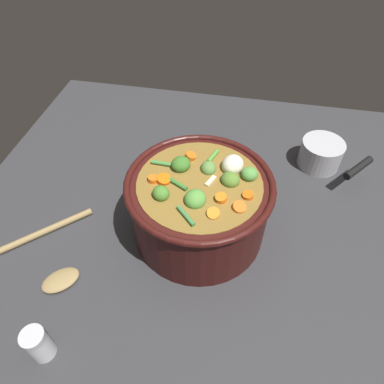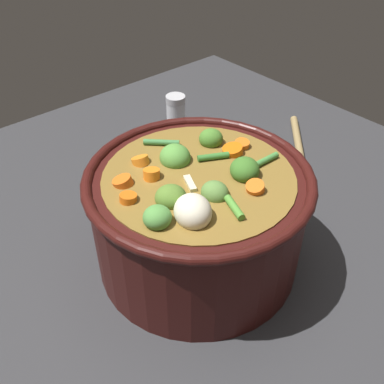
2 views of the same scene
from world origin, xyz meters
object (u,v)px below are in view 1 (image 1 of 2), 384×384
at_px(cooking_pot, 199,206).
at_px(wooden_spoon, 51,257).
at_px(salt_shaker, 38,344).
at_px(small_saucepan, 322,154).

xyz_separation_m(cooking_pot, wooden_spoon, (-0.29, -0.13, -0.07)).
distance_m(cooking_pot, wooden_spoon, 0.32).
height_order(wooden_spoon, salt_shaker, salt_shaker).
bearing_deg(wooden_spoon, small_saucepan, 35.77).
bearing_deg(wooden_spoon, cooking_pot, 25.01).
distance_m(wooden_spoon, salt_shaker, 0.19).
bearing_deg(cooking_pot, small_saucepan, 44.64).
xyz_separation_m(cooking_pot, salt_shaker, (-0.21, -0.31, -0.04)).
bearing_deg(small_saucepan, salt_shaker, -130.06).
height_order(cooking_pot, small_saucepan, cooking_pot).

